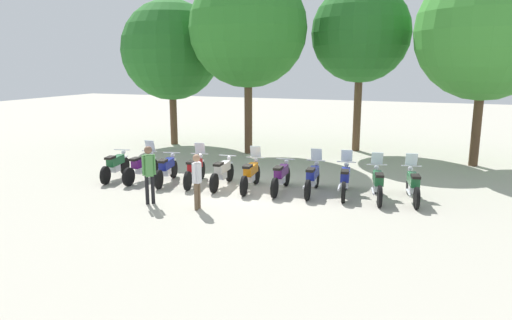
% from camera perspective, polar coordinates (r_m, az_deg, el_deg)
% --- Properties ---
extents(ground_plane, '(80.00, 80.00, 0.00)m').
position_cam_1_polar(ground_plane, '(15.45, -0.66, -3.62)').
color(ground_plane, '#ADA899').
extents(motorcycle_0, '(0.69, 2.17, 0.99)m').
position_cam_1_polar(motorcycle_0, '(17.49, -16.94, -0.62)').
color(motorcycle_0, black).
rests_on(motorcycle_0, ground_plane).
extents(motorcycle_1, '(0.62, 2.19, 1.37)m').
position_cam_1_polar(motorcycle_1, '(16.99, -13.94, -0.76)').
color(motorcycle_1, black).
rests_on(motorcycle_1, ground_plane).
extents(motorcycle_2, '(0.72, 2.16, 0.99)m').
position_cam_1_polar(motorcycle_2, '(16.46, -10.98, -1.07)').
color(motorcycle_2, black).
rests_on(motorcycle_2, ground_plane).
extents(motorcycle_3, '(0.66, 2.17, 1.37)m').
position_cam_1_polar(motorcycle_3, '(16.12, -7.53, -1.18)').
color(motorcycle_3, black).
rests_on(motorcycle_3, ground_plane).
extents(motorcycle_4, '(0.62, 2.19, 0.99)m').
position_cam_1_polar(motorcycle_4, '(15.70, -4.17, -1.50)').
color(motorcycle_4, black).
rests_on(motorcycle_4, ground_plane).
extents(motorcycle_5, '(0.62, 2.19, 1.37)m').
position_cam_1_polar(motorcycle_5, '(15.34, -0.66, -1.74)').
color(motorcycle_5, black).
rests_on(motorcycle_5, ground_plane).
extents(motorcycle_6, '(0.62, 2.19, 0.99)m').
position_cam_1_polar(motorcycle_6, '(15.11, 3.10, -2.02)').
color(motorcycle_6, black).
rests_on(motorcycle_6, ground_plane).
extents(motorcycle_7, '(0.62, 2.19, 1.37)m').
position_cam_1_polar(motorcycle_7, '(14.97, 6.99, -2.17)').
color(motorcycle_7, black).
rests_on(motorcycle_7, ground_plane).
extents(motorcycle_8, '(0.62, 2.19, 1.37)m').
position_cam_1_polar(motorcycle_8, '(14.91, 10.93, -2.35)').
color(motorcycle_8, black).
rests_on(motorcycle_8, ground_plane).
extents(motorcycle_9, '(0.68, 2.17, 1.37)m').
position_cam_1_polar(motorcycle_9, '(14.69, 14.77, -2.74)').
color(motorcycle_9, black).
rests_on(motorcycle_9, ground_plane).
extents(motorcycle_10, '(0.67, 2.17, 1.37)m').
position_cam_1_polar(motorcycle_10, '(14.82, 18.78, -2.86)').
color(motorcycle_10, black).
rests_on(motorcycle_10, ground_plane).
extents(person_0, '(0.22, 0.40, 1.61)m').
position_cam_1_polar(person_0, '(13.23, -7.31, -2.18)').
color(person_0, brown).
rests_on(person_0, ground_plane).
extents(person_1, '(0.34, 0.33, 1.75)m').
position_cam_1_polar(person_1, '(13.96, -13.06, -1.23)').
color(person_1, black).
rests_on(person_1, ground_plane).
extents(tree_0, '(4.97, 4.97, 7.27)m').
position_cam_1_polar(tree_0, '(24.20, -10.43, 13.16)').
color(tree_0, brown).
rests_on(tree_0, ground_plane).
extents(tree_1, '(5.26, 5.26, 8.29)m').
position_cam_1_polar(tree_1, '(21.37, -0.99, 15.91)').
color(tree_1, brown).
rests_on(tree_1, ground_plane).
extents(tree_2, '(4.53, 4.53, 7.76)m').
position_cam_1_polar(tree_2, '(22.51, 12.80, 14.98)').
color(tree_2, brown).
rests_on(tree_2, ground_plane).
extents(tree_3, '(5.39, 5.39, 8.04)m').
position_cam_1_polar(tree_3, '(20.64, 26.49, 14.01)').
color(tree_3, brown).
rests_on(tree_3, ground_plane).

